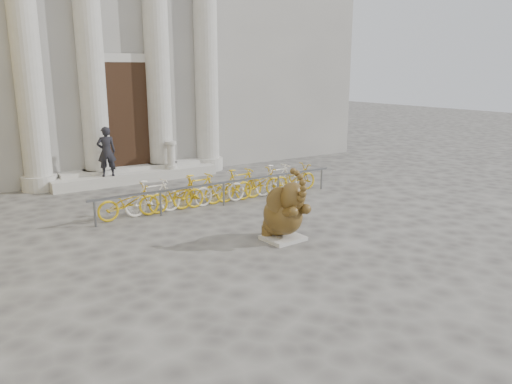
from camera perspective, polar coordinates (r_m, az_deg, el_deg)
ground at (r=10.70m, az=4.18°, el=-7.84°), size 80.00×80.00×0.00m
classical_building at (r=23.69m, az=-19.25°, el=18.02°), size 22.00×10.70×12.00m
entrance_steps at (r=18.69m, az=-13.58°, el=1.81°), size 6.00×1.20×0.36m
elephant_statue at (r=11.73m, az=3.24°, el=-2.52°), size 1.19×1.34×1.78m
bike_rack at (r=15.02m, az=-4.19°, el=0.53°), size 8.00×0.53×1.00m
pedestrian at (r=17.85m, az=-16.72°, el=4.44°), size 0.68×0.50×1.71m
balustrade_post at (r=18.76m, az=-9.67°, el=4.07°), size 0.42×0.42×1.02m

